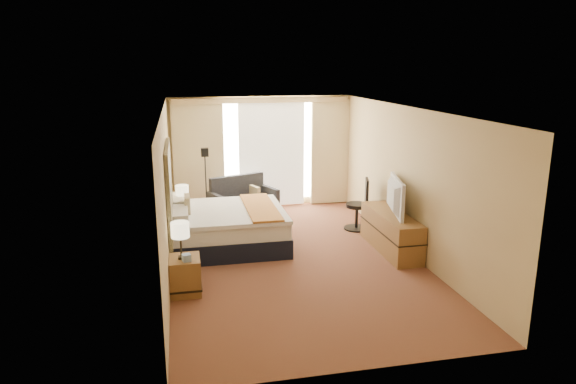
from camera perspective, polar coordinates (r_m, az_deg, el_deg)
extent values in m
cube|color=#531917|center=(9.12, 0.54, -7.31)|extent=(4.20, 7.00, 0.02)
cube|color=white|center=(8.52, 0.58, 9.20)|extent=(4.20, 7.00, 0.02)
cube|color=#D8BD84|center=(12.10, -3.05, 4.43)|extent=(4.20, 0.02, 2.60)
cube|color=#D8BD84|center=(5.52, 8.53, -7.62)|extent=(4.20, 0.02, 2.60)
cube|color=#D8BD84|center=(8.54, -13.34, -0.03)|extent=(0.02, 7.00, 2.60)
cube|color=#D8BD84|center=(9.40, 13.16, 1.26)|extent=(0.02, 7.00, 2.60)
cube|color=black|center=(8.73, -13.05, 0.17)|extent=(0.06, 1.85, 1.50)
cube|color=brown|center=(7.85, -11.35, -9.06)|extent=(0.45, 0.52, 0.55)
cube|color=brown|center=(10.20, -11.59, -3.61)|extent=(0.45, 0.52, 0.55)
cube|color=brown|center=(9.54, 11.37, -4.37)|extent=(0.50, 1.80, 0.70)
cube|color=white|center=(12.11, -1.85, 4.54)|extent=(2.30, 0.02, 2.30)
cube|color=beige|center=(11.85, -9.91, 3.89)|extent=(1.15, 0.09, 2.50)
cube|color=beige|center=(12.35, 4.65, 4.46)|extent=(0.90, 0.09, 2.50)
cube|color=white|center=(12.08, -1.82, 4.28)|extent=(1.55, 0.04, 2.50)
cube|color=#D8BD84|center=(11.80, -3.00, 10.15)|extent=(4.00, 0.16, 0.12)
cube|color=black|center=(9.70, -6.65, -4.98)|extent=(2.08, 1.88, 0.35)
cube|color=white|center=(9.60, -6.70, -3.16)|extent=(2.03, 1.83, 0.30)
cube|color=white|center=(9.56, -6.26, -2.15)|extent=(1.90, 1.90, 0.07)
cube|color=#BA762B|center=(9.61, -3.09, -1.69)|extent=(0.54, 1.90, 0.04)
cube|color=white|center=(9.04, -11.92, -2.50)|extent=(0.28, 0.77, 0.18)
cube|color=white|center=(9.92, -11.96, -1.02)|extent=(0.28, 0.77, 0.18)
cube|color=#C0B89E|center=(9.47, -11.12, -1.45)|extent=(0.10, 0.42, 0.36)
cube|color=#5A191D|center=(11.51, -4.90, -2.10)|extent=(1.61, 1.25, 0.25)
cube|color=#2E2F33|center=(11.41, -4.79, -1.16)|extent=(1.46, 1.07, 0.16)
cube|color=#2E2F33|center=(11.64, -5.69, 0.53)|extent=(1.28, 0.64, 0.56)
cube|color=#2E2F33|center=(11.15, -7.88, -1.45)|extent=(0.38, 0.74, 0.46)
cube|color=#2E2F33|center=(11.77, -2.12, -0.49)|extent=(0.38, 0.74, 0.46)
cube|color=#C0B89E|center=(11.49, -3.71, -0.14)|extent=(0.21, 0.36, 0.33)
cube|color=black|center=(11.11, -8.93, -3.46)|extent=(0.21, 0.21, 0.02)
cylinder|color=black|center=(10.91, -9.08, 0.25)|extent=(0.03, 0.03, 1.45)
cube|color=black|center=(10.75, -9.24, 4.38)|extent=(0.15, 0.15, 0.17)
cylinder|color=black|center=(10.74, 7.59, -4.00)|extent=(0.52, 0.52, 0.03)
cylinder|color=black|center=(10.66, 7.64, -2.71)|extent=(0.06, 0.06, 0.47)
cylinder|color=black|center=(10.59, 7.68, -1.48)|extent=(0.46, 0.46, 0.07)
cube|color=black|center=(10.53, 8.74, 0.08)|extent=(0.17, 0.41, 0.52)
cube|color=black|center=(7.72, -11.75, -7.13)|extent=(0.09, 0.09, 0.04)
cylinder|color=black|center=(7.66, -11.81, -5.85)|extent=(0.03, 0.03, 0.33)
cylinder|color=#F4E8B7|center=(7.58, -11.91, -4.13)|extent=(0.26, 0.26, 0.23)
cube|color=black|center=(10.10, -11.58, -2.06)|extent=(0.09, 0.09, 0.04)
cylinder|color=black|center=(10.06, -11.62, -1.11)|extent=(0.03, 0.03, 0.31)
cylinder|color=#F4E8B7|center=(10.00, -11.69, 0.14)|extent=(0.25, 0.25, 0.21)
cube|color=#8AA9D5|center=(7.61, -11.21, -7.18)|extent=(0.14, 0.14, 0.11)
cube|color=black|center=(10.20, -10.96, -1.78)|extent=(0.20, 0.18, 0.07)
imported|color=black|center=(9.33, 11.30, -0.45)|extent=(0.41, 1.15, 0.66)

